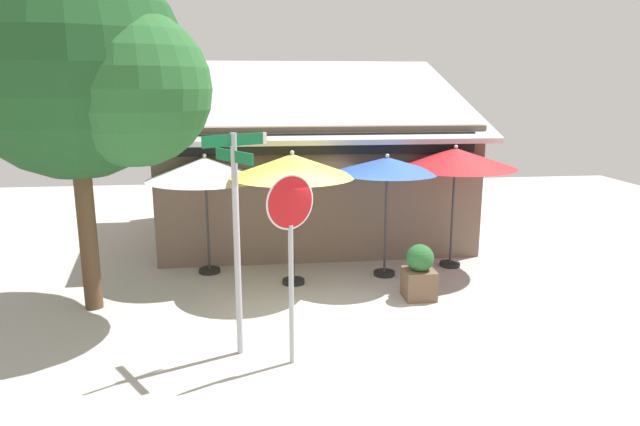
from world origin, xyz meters
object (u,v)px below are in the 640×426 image
patio_umbrella_royal_blue_right (387,166)px  patio_umbrella_crimson_far_right (455,159)px  sidewalk_planter (419,273)px  patio_umbrella_mustard_center (292,166)px  street_sign_post (236,222)px  shade_tree (85,71)px  stop_sign (291,235)px  patio_umbrella_ivory_left (205,169)px

patio_umbrella_royal_blue_right → patio_umbrella_crimson_far_right: 1.61m
sidewalk_planter → patio_umbrella_mustard_center: bearing=154.6°
street_sign_post → patio_umbrella_royal_blue_right: 4.28m
street_sign_post → patio_umbrella_mustard_center: (1.00, 2.86, 0.36)m
patio_umbrella_royal_blue_right → shade_tree: bearing=-167.3°
stop_sign → patio_umbrella_royal_blue_right: 4.16m
shade_tree → sidewalk_planter: (5.60, -0.14, -3.57)m
street_sign_post → sidewalk_planter: size_ratio=3.15×
patio_umbrella_ivory_left → shade_tree: shade_tree is taller
street_sign_post → patio_umbrella_crimson_far_right: bearing=38.5°
patio_umbrella_crimson_far_right → patio_umbrella_ivory_left: bearing=177.9°
stop_sign → sidewalk_planter: (2.50, 2.20, -1.38)m
stop_sign → shade_tree: size_ratio=0.45×
stop_sign → patio_umbrella_crimson_far_right: size_ratio=1.02×
patio_umbrella_ivory_left → shade_tree: (-1.66, -1.79, 1.87)m
stop_sign → patio_umbrella_crimson_far_right: (3.73, 3.95, 0.47)m
shade_tree → sidewalk_planter: bearing=-1.5°
stop_sign → sidewalk_planter: bearing=41.3°
street_sign_post → patio_umbrella_mustard_center: street_sign_post is taller
patio_umbrella_mustard_center → sidewalk_planter: patio_umbrella_mustard_center is taller
patio_umbrella_royal_blue_right → sidewalk_planter: size_ratio=2.47×
patio_umbrella_ivory_left → sidewalk_planter: 4.70m
patio_umbrella_mustard_center → shade_tree: (-3.36, -0.92, 1.72)m
patio_umbrella_ivory_left → shade_tree: size_ratio=0.42×
patio_umbrella_mustard_center → shade_tree: 3.89m
street_sign_post → sidewalk_planter: 3.99m
street_sign_post → shade_tree: (-2.37, 1.95, 2.08)m
shade_tree → patio_umbrella_ivory_left: bearing=47.2°
patio_umbrella_ivory_left → patio_umbrella_crimson_far_right: bearing=-2.1°
street_sign_post → patio_umbrella_royal_blue_right: bearing=47.2°
street_sign_post → sidewalk_planter: (3.23, 1.80, -1.49)m
patio_umbrella_crimson_far_right → stop_sign: bearing=-133.4°
patio_umbrella_mustard_center → shade_tree: size_ratio=0.44×
patio_umbrella_ivory_left → patio_umbrella_mustard_center: patio_umbrella_mustard_center is taller
stop_sign → patio_umbrella_ivory_left: 4.39m
street_sign_post → patio_umbrella_ivory_left: 3.81m
patio_umbrella_royal_blue_right → sidewalk_planter: patio_umbrella_royal_blue_right is taller
stop_sign → sidewalk_planter: 3.61m
patio_umbrella_ivory_left → street_sign_post: bearing=-79.4°
stop_sign → patio_umbrella_royal_blue_right: bearing=58.4°
shade_tree → street_sign_post: bearing=-39.4°
street_sign_post → patio_umbrella_royal_blue_right: (2.90, 3.13, 0.29)m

